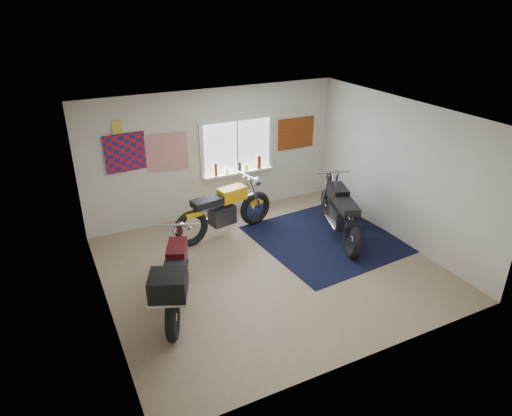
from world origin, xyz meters
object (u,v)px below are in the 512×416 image
yellow_triumph (224,211)px  black_chrome_bike (340,213)px  maroon_tourer (176,279)px  navy_rug (326,238)px

yellow_triumph → black_chrome_bike: 2.26m
yellow_triumph → maroon_tourer: bearing=-139.6°
yellow_triumph → black_chrome_bike: black_chrome_bike is taller
black_chrome_bike → maroon_tourer: bearing=122.3°
navy_rug → black_chrome_bike: (0.27, -0.02, 0.51)m
navy_rug → yellow_triumph: yellow_triumph is taller
navy_rug → black_chrome_bike: 0.57m
yellow_triumph → black_chrome_bike: size_ratio=1.01×
navy_rug → yellow_triumph: 2.08m
navy_rug → black_chrome_bike: size_ratio=1.18×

